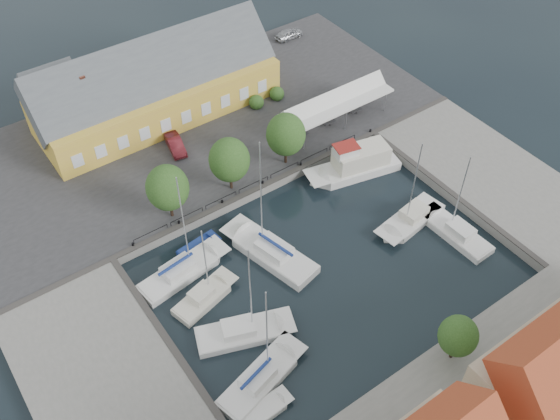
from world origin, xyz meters
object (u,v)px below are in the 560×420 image
car_silver (289,34)px  west_boat_c (243,333)px  east_boat_b (411,220)px  center_sailboat (271,253)px  warehouse (150,89)px  launch_sw (265,411)px  car_red (175,144)px  east_boat_c (456,234)px  west_boat_b (204,298)px  tent_canopy (337,103)px  trawler (356,165)px  west_boat_a (183,272)px  launch_nw (199,248)px  west_boat_d (261,379)px

car_silver → west_boat_c: 47.60m
car_silver → east_boat_b: (-9.78, -34.63, -1.43)m
center_sailboat → east_boat_b: bearing=-17.6°
west_boat_c → warehouse: bearing=75.9°
launch_sw → car_red: bearing=73.6°
center_sailboat → east_boat_b: size_ratio=1.25×
car_silver → car_red: car_red is taller
east_boat_b → west_boat_c: size_ratio=0.98×
warehouse → launch_sw: bearing=-104.9°
east_boat_c → west_boat_b: size_ratio=1.12×
tent_canopy → east_boat_c: 20.66m
car_silver → car_red: bearing=115.2°
center_sailboat → west_boat_b: center_sailboat is taller
trawler → launch_sw: (-23.84, -17.37, -0.93)m
west_boat_a → launch_sw: west_boat_a is taller
car_silver → east_boat_c: east_boat_c is taller
car_red → launch_nw: (-4.97, -13.44, -1.62)m
west_boat_c → tent_canopy: bearing=36.0°
car_silver → launch_sw: car_silver is taller
west_boat_a → west_boat_c: (0.98, -8.89, -0.01)m
car_silver → launch_nw: bearing=130.0°
east_boat_c → launch_sw: east_boat_c is taller
center_sailboat → west_boat_c: 9.23m
center_sailboat → launch_sw: (-9.44, -12.89, -0.27)m
west_boat_b → west_boat_c: bearing=-81.0°
east_boat_c → tent_canopy: bearing=87.3°
east_boat_c → west_boat_b: 25.56m
car_silver → center_sailboat: center_sailboat is taller
car_silver → launch_nw: (-29.20, -25.35, -1.60)m
warehouse → west_boat_a: size_ratio=2.30×
car_red → west_boat_c: bearing=-94.5°
car_red → east_boat_c: (16.79, -26.75, -1.45)m
west_boat_c → west_boat_d: bearing=-104.8°
west_boat_d → west_boat_a: bearing=89.0°
center_sailboat → warehouse: bearing=88.1°
center_sailboat → launch_sw: 15.98m
launch_nw → car_red: bearing=69.7°
warehouse → west_boat_d: 37.56m
center_sailboat → east_boat_c: size_ratio=1.36×
car_red → east_boat_c: 31.62m
east_boat_b → launch_sw: bearing=-160.4°
west_boat_a → launch_nw: (2.78, 1.85, -0.18)m
warehouse → trawler: bearing=-57.4°
east_boat_b → west_boat_d: west_boat_d is taller
center_sailboat → trawler: center_sailboat is taller
east_boat_b → west_boat_a: size_ratio=0.92×
tent_canopy → west_boat_d: bearing=-139.0°
car_red → west_boat_c: (-6.77, -24.18, -1.45)m
car_red → trawler: bearing=-32.0°
east_boat_b → east_boat_c: size_ratio=1.09×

